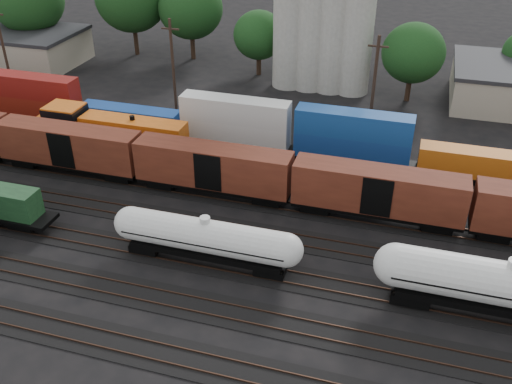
# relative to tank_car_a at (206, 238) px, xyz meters

# --- Properties ---
(ground) EXTENTS (600.00, 600.00, 0.00)m
(ground) POSITION_rel_tank_car_a_xyz_m (-2.29, 5.00, -2.47)
(ground) COLOR black
(tracks) EXTENTS (180.00, 33.20, 0.20)m
(tracks) POSITION_rel_tank_car_a_xyz_m (-2.29, 5.00, -2.42)
(tracks) COLOR black
(tracks) RESTS_ON ground
(tank_car_a) EXTENTS (15.76, 2.82, 4.13)m
(tank_car_a) POSITION_rel_tank_car_a_xyz_m (0.00, 0.00, 0.00)
(tank_car_a) COLOR silver
(tank_car_a) RESTS_ON ground
(tank_car_b) EXTENTS (18.58, 3.33, 4.87)m
(tank_car_b) POSITION_rel_tank_car_a_xyz_m (22.36, 0.00, 0.41)
(tank_car_b) COLOR silver
(tank_car_b) RESTS_ON ground
(orange_locomotive) EXTENTS (19.26, 3.21, 4.81)m
(orange_locomotive) POSITION_rel_tank_car_a_xyz_m (-17.10, 15.00, 0.26)
(orange_locomotive) COLOR black
(orange_locomotive) RESTS_ON ground
(boxcar_string) EXTENTS (122.80, 2.90, 4.20)m
(boxcar_string) POSITION_rel_tank_car_a_xyz_m (-10.74, 10.00, 0.65)
(boxcar_string) COLOR black
(boxcar_string) RESTS_ON ground
(container_wall) EXTENTS (178.40, 2.60, 5.80)m
(container_wall) POSITION_rel_tank_car_a_xyz_m (1.75, 20.00, 0.51)
(container_wall) COLOR black
(container_wall) RESTS_ON ground
(grain_silo) EXTENTS (13.40, 5.00, 29.00)m
(grain_silo) POSITION_rel_tank_car_a_xyz_m (0.99, 41.00, 8.79)
(grain_silo) COLOR #A7A599
(grain_silo) RESTS_ON ground
(industrial_sheds) EXTENTS (119.38, 17.26, 5.10)m
(industrial_sheds) POSITION_rel_tank_car_a_xyz_m (4.33, 40.25, 0.09)
(industrial_sheds) COLOR #9E937F
(industrial_sheds) RESTS_ON ground
(tree_band) EXTENTS (166.58, 18.41, 14.35)m
(tree_band) POSITION_rel_tank_car_a_xyz_m (-13.15, 44.75, 5.03)
(tree_band) COLOR black
(tree_band) RESTS_ON ground
(utility_poles) EXTENTS (122.20, 0.36, 12.00)m
(utility_poles) POSITION_rel_tank_car_a_xyz_m (-2.29, 27.00, 3.74)
(utility_poles) COLOR black
(utility_poles) RESTS_ON ground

